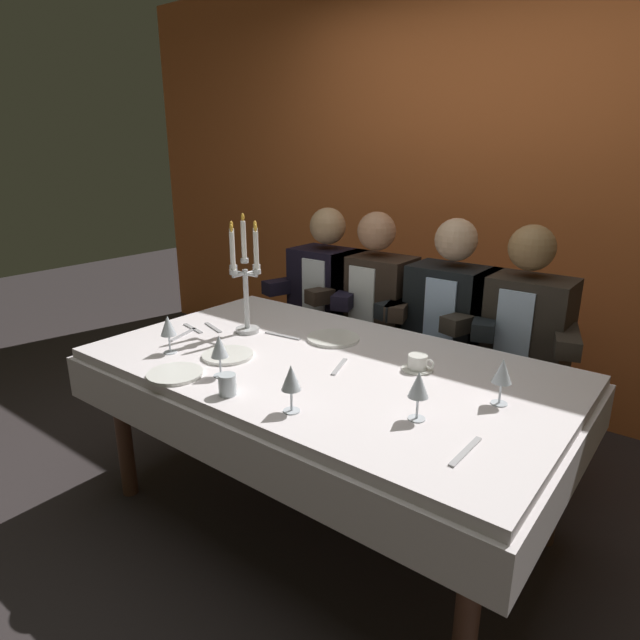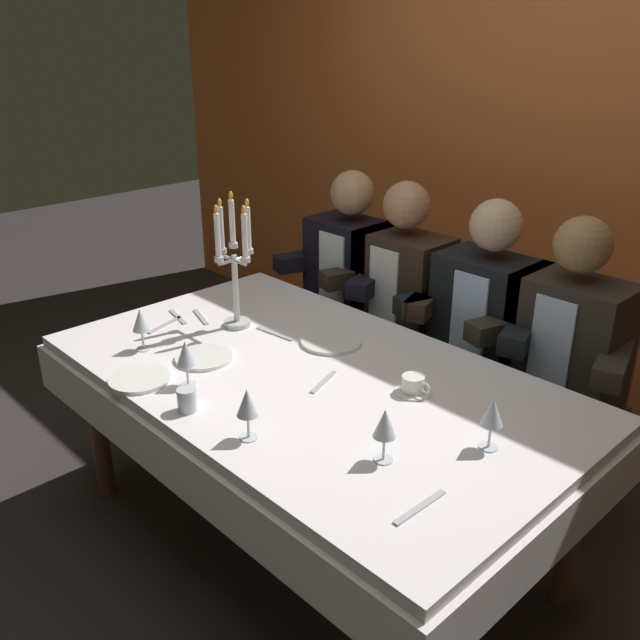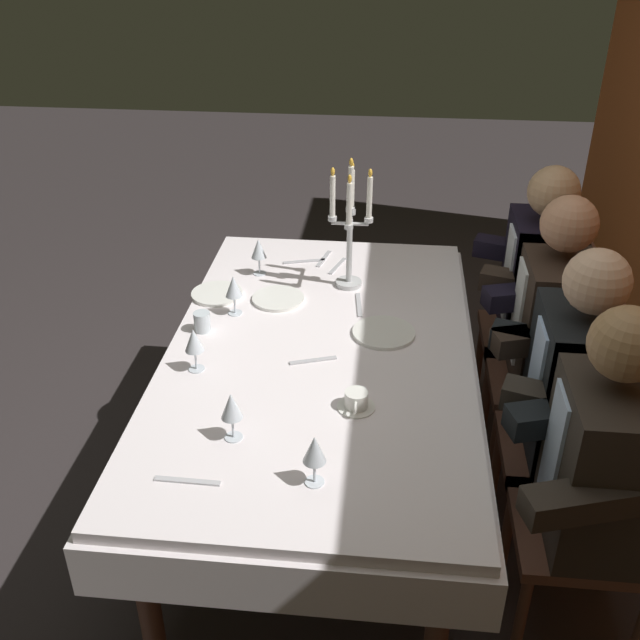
% 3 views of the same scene
% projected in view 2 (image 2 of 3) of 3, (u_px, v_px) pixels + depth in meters
% --- Properties ---
extents(ground_plane, '(12.00, 12.00, 0.00)m').
position_uv_depth(ground_plane, '(311.00, 540.00, 2.72)').
color(ground_plane, '#2F2929').
extents(back_wall, '(6.00, 0.12, 2.70)m').
position_uv_depth(back_wall, '(568.00, 144.00, 3.23)').
color(back_wall, orange).
rests_on(back_wall, ground_plane).
extents(dining_table, '(1.94, 1.14, 0.74)m').
position_uv_depth(dining_table, '(310.00, 402.00, 2.47)').
color(dining_table, white).
rests_on(dining_table, ground_plane).
extents(candelabra, '(0.19, 0.19, 0.55)m').
position_uv_depth(candelabra, '(234.00, 265.00, 2.70)').
color(candelabra, silver).
rests_on(candelabra, dining_table).
extents(dinner_plate_0, '(0.21, 0.21, 0.01)m').
position_uv_depth(dinner_plate_0, '(204.00, 357.00, 2.52)').
color(dinner_plate_0, white).
rests_on(dinner_plate_0, dining_table).
extents(dinner_plate_1, '(0.24, 0.24, 0.01)m').
position_uv_depth(dinner_plate_1, '(331.00, 341.00, 2.65)').
color(dinner_plate_1, white).
rests_on(dinner_plate_1, dining_table).
extents(dinner_plate_2, '(0.21, 0.21, 0.01)m').
position_uv_depth(dinner_plate_2, '(140.00, 379.00, 2.37)').
color(dinner_plate_2, white).
rests_on(dinner_plate_2, dining_table).
extents(wine_glass_0, '(0.07, 0.07, 0.16)m').
position_uv_depth(wine_glass_0, '(492.00, 413.00, 1.95)').
color(wine_glass_0, silver).
rests_on(wine_glass_0, dining_table).
extents(wine_glass_1, '(0.07, 0.07, 0.16)m').
position_uv_depth(wine_glass_1, '(141.00, 321.00, 2.55)').
color(wine_glass_1, silver).
rests_on(wine_glass_1, dining_table).
extents(wine_glass_2, '(0.07, 0.07, 0.16)m').
position_uv_depth(wine_glass_2, '(186.00, 355.00, 2.30)').
color(wine_glass_2, silver).
rests_on(wine_glass_2, dining_table).
extents(wine_glass_3, '(0.07, 0.07, 0.16)m').
position_uv_depth(wine_glass_3, '(385.00, 424.00, 1.89)').
color(wine_glass_3, silver).
rests_on(wine_glass_3, dining_table).
extents(wine_glass_4, '(0.07, 0.07, 0.16)m').
position_uv_depth(wine_glass_4, '(247.00, 404.00, 2.00)').
color(wine_glass_4, silver).
rests_on(wine_glass_4, dining_table).
extents(water_tumbler_0, '(0.06, 0.06, 0.08)m').
position_uv_depth(water_tumbler_0, '(187.00, 400.00, 2.17)').
color(water_tumbler_0, silver).
rests_on(water_tumbler_0, dining_table).
extents(coffee_cup_0, '(0.13, 0.12, 0.06)m').
position_uv_depth(coffee_cup_0, '(413.00, 385.00, 2.28)').
color(coffee_cup_0, white).
rests_on(coffee_cup_0, dining_table).
extents(fork_0, '(0.07, 0.17, 0.01)m').
position_uv_depth(fork_0, '(323.00, 382.00, 2.36)').
color(fork_0, '#B7B7BC').
rests_on(fork_0, dining_table).
extents(fork_1, '(0.17, 0.06, 0.01)m').
position_uv_depth(fork_1, '(178.00, 317.00, 2.88)').
color(fork_1, '#B7B7BC').
rests_on(fork_1, dining_table).
extents(fork_2, '(0.17, 0.07, 0.01)m').
position_uv_depth(fork_2, '(201.00, 317.00, 2.88)').
color(fork_2, '#B7B7BC').
rests_on(fork_2, dining_table).
extents(knife_3, '(0.02, 0.19, 0.01)m').
position_uv_depth(knife_3, '(420.00, 507.00, 1.75)').
color(knife_3, '#B7B7BC').
rests_on(knife_3, dining_table).
extents(knife_4, '(0.19, 0.04, 0.01)m').
position_uv_depth(knife_4, '(275.00, 334.00, 2.72)').
color(knife_4, '#B7B7BC').
rests_on(knife_4, dining_table).
extents(knife_5, '(0.07, 0.19, 0.01)m').
position_uv_depth(knife_5, '(165.00, 325.00, 2.80)').
color(knife_5, '#B7B7BC').
rests_on(knife_5, dining_table).
extents(seated_diner_0, '(0.63, 0.48, 1.24)m').
position_uv_depth(seated_diner_0, '(352.00, 272.00, 3.42)').
color(seated_diner_0, brown).
rests_on(seated_diner_0, ground_plane).
extents(seated_diner_1, '(0.63, 0.48, 1.24)m').
position_uv_depth(seated_diner_1, '(403.00, 289.00, 3.20)').
color(seated_diner_1, brown).
rests_on(seated_diner_1, ground_plane).
extents(seated_diner_2, '(0.63, 0.48, 1.24)m').
position_uv_depth(seated_diner_2, '(487.00, 317.00, 2.89)').
color(seated_diner_2, brown).
rests_on(seated_diner_2, ground_plane).
extents(seated_diner_3, '(0.63, 0.48, 1.24)m').
position_uv_depth(seated_diner_3, '(568.00, 344.00, 2.65)').
color(seated_diner_3, brown).
rests_on(seated_diner_3, ground_plane).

